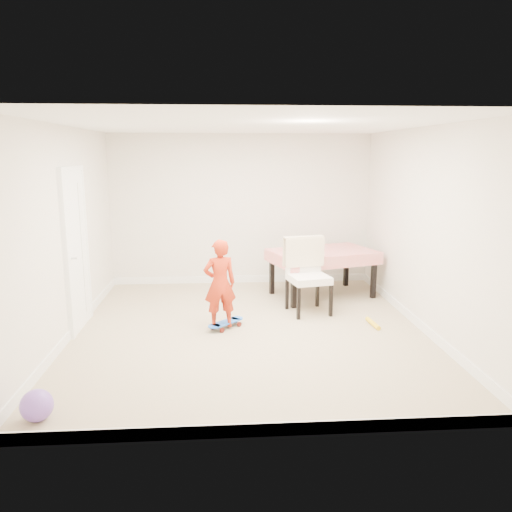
{
  "coord_description": "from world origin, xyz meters",
  "views": [
    {
      "loc": [
        -0.35,
        -6.17,
        2.26
      ],
      "look_at": [
        0.1,
        0.2,
        0.95
      ],
      "focal_mm": 35.0,
      "sensor_mm": 36.0,
      "label": 1
    }
  ],
  "objects": [
    {
      "name": "child",
      "position": [
        -0.38,
        0.09,
        0.58
      ],
      "size": [
        0.47,
        0.36,
        1.16
      ],
      "primitive_type": "imported",
      "rotation": [
        0.0,
        0.0,
        3.36
      ],
      "color": "red",
      "rests_on": "ground"
    },
    {
      "name": "door",
      "position": [
        -2.22,
        0.3,
        1.02
      ],
      "size": [
        0.11,
        0.94,
        2.11
      ],
      "primitive_type": "cube",
      "color": "white",
      "rests_on": "ground"
    },
    {
      "name": "wall_back",
      "position": [
        0.0,
        2.48,
        1.3
      ],
      "size": [
        4.5,
        0.04,
        2.6
      ],
      "primitive_type": "cube",
      "color": "silver",
      "rests_on": "ground"
    },
    {
      "name": "wall_left",
      "position": [
        -2.23,
        0.0,
        1.3
      ],
      "size": [
        0.04,
        5.0,
        2.6
      ],
      "primitive_type": "cube",
      "color": "silver",
      "rests_on": "ground"
    },
    {
      "name": "ceiling",
      "position": [
        0.0,
        0.0,
        2.58
      ],
      "size": [
        4.5,
        5.0,
        0.04
      ],
      "primitive_type": "cube",
      "color": "white",
      "rests_on": "wall_back"
    },
    {
      "name": "wall_right",
      "position": [
        2.23,
        0.0,
        1.3
      ],
      "size": [
        0.04,
        5.0,
        2.6
      ],
      "primitive_type": "cube",
      "color": "silver",
      "rests_on": "ground"
    },
    {
      "name": "foam_toy",
      "position": [
        1.66,
        0.07,
        0.03
      ],
      "size": [
        0.1,
        0.4,
        0.06
      ],
      "primitive_type": "cylinder",
      "rotation": [
        1.57,
        0.0,
        0.09
      ],
      "color": "yellow",
      "rests_on": "ground"
    },
    {
      "name": "baseboard_left",
      "position": [
        -2.24,
        0.0,
        0.06
      ],
      "size": [
        0.02,
        5.0,
        0.12
      ],
      "primitive_type": "cube",
      "color": "white",
      "rests_on": "ground"
    },
    {
      "name": "dining_table",
      "position": [
        1.26,
        1.54,
        0.37
      ],
      "size": [
        1.83,
        1.44,
        0.75
      ],
      "primitive_type": null,
      "rotation": [
        0.0,
        0.0,
        0.31
      ],
      "color": "red",
      "rests_on": "ground"
    },
    {
      "name": "balloon",
      "position": [
        -1.95,
        -2.11,
        0.14
      ],
      "size": [
        0.28,
        0.28,
        0.28
      ],
      "primitive_type": "sphere",
      "color": "#7A4FBF",
      "rests_on": "ground"
    },
    {
      "name": "wall_front",
      "position": [
        0.0,
        -2.48,
        1.3
      ],
      "size": [
        4.5,
        0.04,
        2.6
      ],
      "primitive_type": "cube",
      "color": "silver",
      "rests_on": "ground"
    },
    {
      "name": "dining_chair",
      "position": [
        0.89,
        0.69,
        0.54
      ],
      "size": [
        0.72,
        0.78,
        1.09
      ],
      "primitive_type": null,
      "rotation": [
        0.0,
        0.0,
        0.21
      ],
      "color": "silver",
      "rests_on": "ground"
    },
    {
      "name": "ground",
      "position": [
        0.0,
        0.0,
        0.0
      ],
      "size": [
        5.0,
        5.0,
        0.0
      ],
      "primitive_type": "plane",
      "color": "tan",
      "rests_on": "ground"
    },
    {
      "name": "baseboard_right",
      "position": [
        2.24,
        0.0,
        0.06
      ],
      "size": [
        0.02,
        5.0,
        0.12
      ],
      "primitive_type": "cube",
      "color": "white",
      "rests_on": "ground"
    },
    {
      "name": "baseboard_back",
      "position": [
        0.0,
        2.49,
        0.06
      ],
      "size": [
        4.5,
        0.02,
        0.12
      ],
      "primitive_type": "cube",
      "color": "white",
      "rests_on": "ground"
    },
    {
      "name": "baseboard_front",
      "position": [
        0.0,
        -2.49,
        0.06
      ],
      "size": [
        4.5,
        0.02,
        0.12
      ],
      "primitive_type": "cube",
      "color": "white",
      "rests_on": "ground"
    },
    {
      "name": "skateboard",
      "position": [
        -0.31,
        0.12,
        0.04
      ],
      "size": [
        0.56,
        0.55,
        0.09
      ],
      "primitive_type": null,
      "rotation": [
        0.0,
        0.0,
        0.76
      ],
      "color": "blue",
      "rests_on": "ground"
    }
  ]
}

